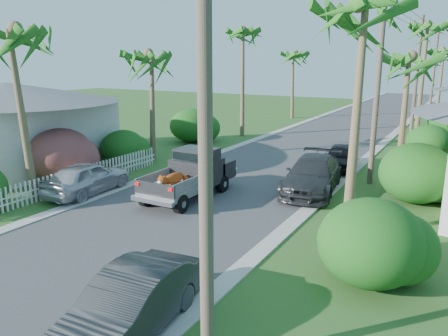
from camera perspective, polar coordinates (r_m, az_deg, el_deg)
The scene contains 30 objects.
ground at distance 13.85m, azimuth -18.05°, elevation -11.67°, with size 120.00×120.00×0.00m, color #335921.
road at distance 35.04m, azimuth 13.44°, elevation 4.03°, with size 8.00×100.00×0.02m, color #38383A.
curb_left at distance 36.44m, azimuth 6.93°, elevation 4.71°, with size 0.60×100.00×0.06m, color #A5A39E.
curb_right at distance 34.13m, azimuth 20.38°, elevation 3.31°, with size 0.60×100.00×0.06m, color #A5A39E.
pickup_truck at distance 19.13m, azimuth -4.02°, elevation -0.67°, with size 1.98×5.12×2.06m.
parked_car_rn at distance 10.04m, azimuth -12.17°, elevation -17.13°, with size 1.48×4.25×1.40m, color #27292B.
parked_car_rm at distance 20.06m, azimuth 11.49°, elevation -0.91°, with size 2.17×5.35×1.55m, color #282A2C.
parked_car_rf at distance 24.51m, azimuth 14.96°, elevation 1.35°, with size 1.59×3.96×1.35m, color black.
parked_car_ln at distance 20.29m, azimuth -17.44°, elevation -1.24°, with size 1.73×4.30×1.47m, color #BABCC2.
palm_l_a at distance 19.33m, azimuth -25.90°, elevation 15.90°, with size 4.40×4.40×8.20m.
palm_l_b at distance 25.97m, azimuth -9.62°, elevation 14.48°, with size 4.40×4.40×7.40m.
palm_l_c at distance 34.03m, azimuth 2.52°, elevation 17.47°, with size 4.40×4.40×9.20m.
palm_l_d at distance 45.16m, azimuth 9.09°, elevation 14.58°, with size 4.40×4.40×7.70m.
palm_r_a at distance 14.66m, azimuth 17.85°, elevation 19.57°, with size 4.40×4.40×8.70m.
palm_r_b at distance 23.40m, azimuth 23.08°, elevation 13.19°, with size 4.40×4.40×7.20m.
palm_r_c at distance 34.46m, azimuth 25.09°, elevation 16.51°, with size 4.40×4.40×9.40m.
palm_r_d at distance 48.33m, azimuth 26.80°, elevation 13.61°, with size 4.40×4.40×8.00m.
shrub_l_b at distance 22.85m, azimuth -20.59°, elevation 1.63°, with size 3.00×3.30×2.60m, color #C71C50.
shrub_l_c at distance 25.32m, azimuth -13.05°, elevation 2.61°, with size 2.40×2.64×2.00m, color #174E16.
shrub_l_d at distance 31.86m, azimuth -4.14°, elevation 5.58°, with size 3.20×3.52×2.40m, color #174E16.
shrub_r_a at distance 12.31m, azimuth 18.65°, elevation -9.17°, with size 2.80×3.08×2.30m, color #174E16.
shrub_r_b at distance 19.84m, azimuth 23.81°, elevation -0.60°, with size 3.00×3.30×2.50m, color #174E16.
shrub_r_c at distance 28.70m, azimuth 25.16°, elevation 3.05°, with size 2.60×2.86×2.10m, color #174E16.
shrub_r_d at distance 38.52m, azimuth 27.25°, elevation 5.68°, with size 3.20×3.52×2.60m, color #174E16.
picket_fence at distance 21.38m, azimuth -18.30°, elevation -1.20°, with size 0.10×11.00×1.00m, color white.
house_left at distance 27.42m, azimuth -26.20°, elevation 4.76°, with size 9.00×8.00×4.60m.
utility_pole_a at distance 7.45m, azimuth -2.46°, elevation 4.42°, with size 1.60×0.26×9.00m.
utility_pole_b at distance 21.61m, azimuth 19.42°, elevation 9.93°, with size 1.60×0.26×9.00m.
utility_pole_c at distance 36.45m, azimuth 23.85°, elevation 10.88°, with size 1.60×0.26×9.00m.
utility_pole_d at distance 51.39m, azimuth 25.72°, elevation 11.26°, with size 1.60×0.26×9.00m.
Camera 1 is at (9.49, -8.22, 5.84)m, focal length 35.00 mm.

